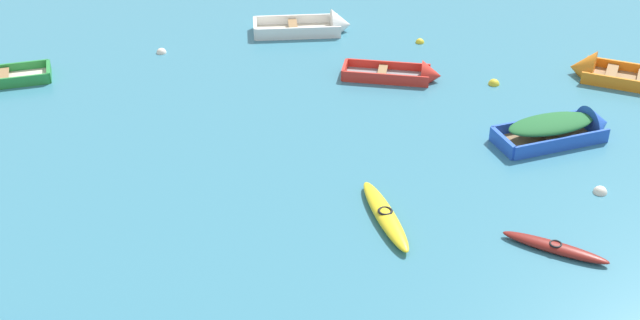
{
  "coord_description": "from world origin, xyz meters",
  "views": [
    {
      "loc": [
        -1.61,
        -4.28,
        14.51
      ],
      "look_at": [
        0.0,
        19.33,
        0.15
      ],
      "focal_mm": 47.28,
      "sensor_mm": 36.0,
      "label": 1
    }
  ],
  "objects_px": {
    "rowboat_white_cluster_outer": "(322,27)",
    "mooring_buoy_outer_edge": "(420,43)",
    "mooring_buoy_midfield": "(600,193)",
    "kayak_yellow_back_row_center": "(385,215)",
    "rowboat_blue_foreground_center": "(568,127)",
    "mooring_buoy_trailing": "(162,53)",
    "rowboat_orange_far_left": "(603,73)",
    "rowboat_red_back_row_right": "(411,75)",
    "kayak_maroon_near_camera": "(555,247)",
    "mooring_buoy_central": "(494,84)"
  },
  "relations": [
    {
      "from": "rowboat_orange_far_left",
      "to": "mooring_buoy_midfield",
      "type": "distance_m",
      "value": 8.58
    },
    {
      "from": "rowboat_white_cluster_outer",
      "to": "mooring_buoy_trailing",
      "type": "distance_m",
      "value": 7.13
    },
    {
      "from": "kayak_maroon_near_camera",
      "to": "mooring_buoy_outer_edge",
      "type": "height_order",
      "value": "kayak_maroon_near_camera"
    },
    {
      "from": "mooring_buoy_midfield",
      "to": "mooring_buoy_central",
      "type": "bearing_deg",
      "value": 100.51
    },
    {
      "from": "rowboat_orange_far_left",
      "to": "mooring_buoy_trailing",
      "type": "distance_m",
      "value": 18.04
    },
    {
      "from": "mooring_buoy_trailing",
      "to": "kayak_yellow_back_row_center",
      "type": "bearing_deg",
      "value": -58.56
    },
    {
      "from": "kayak_maroon_near_camera",
      "to": "kayak_yellow_back_row_center",
      "type": "bearing_deg",
      "value": 158.05
    },
    {
      "from": "rowboat_white_cluster_outer",
      "to": "rowboat_orange_far_left",
      "type": "distance_m",
      "value": 12.09
    },
    {
      "from": "rowboat_white_cluster_outer",
      "to": "mooring_buoy_outer_edge",
      "type": "bearing_deg",
      "value": -19.88
    },
    {
      "from": "rowboat_blue_foreground_center",
      "to": "kayak_maroon_near_camera",
      "type": "bearing_deg",
      "value": -110.6
    },
    {
      "from": "kayak_yellow_back_row_center",
      "to": "rowboat_blue_foreground_center",
      "type": "distance_m",
      "value": 8.3
    },
    {
      "from": "rowboat_blue_foreground_center",
      "to": "mooring_buoy_midfield",
      "type": "height_order",
      "value": "rowboat_blue_foreground_center"
    },
    {
      "from": "kayak_maroon_near_camera",
      "to": "mooring_buoy_midfield",
      "type": "distance_m",
      "value": 3.69
    },
    {
      "from": "rowboat_white_cluster_outer",
      "to": "rowboat_orange_far_left",
      "type": "relative_size",
      "value": 0.89
    },
    {
      "from": "rowboat_orange_far_left",
      "to": "mooring_buoy_central",
      "type": "height_order",
      "value": "rowboat_orange_far_left"
    },
    {
      "from": "kayak_yellow_back_row_center",
      "to": "mooring_buoy_outer_edge",
      "type": "relative_size",
      "value": 10.07
    },
    {
      "from": "kayak_yellow_back_row_center",
      "to": "mooring_buoy_outer_edge",
      "type": "bearing_deg",
      "value": 75.87
    },
    {
      "from": "rowboat_orange_far_left",
      "to": "rowboat_blue_foreground_center",
      "type": "relative_size",
      "value": 1.07
    },
    {
      "from": "kayak_yellow_back_row_center",
      "to": "mooring_buoy_outer_edge",
      "type": "xyz_separation_m",
      "value": [
        3.28,
        13.02,
        -0.17
      ]
    },
    {
      "from": "kayak_maroon_near_camera",
      "to": "kayak_yellow_back_row_center",
      "type": "xyz_separation_m",
      "value": [
        -4.57,
        1.84,
        0.03
      ]
    },
    {
      "from": "kayak_maroon_near_camera",
      "to": "kayak_yellow_back_row_center",
      "type": "relative_size",
      "value": 0.75
    },
    {
      "from": "rowboat_orange_far_left",
      "to": "mooring_buoy_outer_edge",
      "type": "xyz_separation_m",
      "value": [
        -6.63,
        3.97,
        -0.22
      ]
    },
    {
      "from": "kayak_yellow_back_row_center",
      "to": "rowboat_orange_far_left",
      "type": "height_order",
      "value": "rowboat_orange_far_left"
    },
    {
      "from": "rowboat_blue_foreground_center",
      "to": "mooring_buoy_midfield",
      "type": "bearing_deg",
      "value": -90.84
    },
    {
      "from": "mooring_buoy_outer_edge",
      "to": "mooring_buoy_trailing",
      "type": "height_order",
      "value": "mooring_buoy_trailing"
    },
    {
      "from": "rowboat_red_back_row_right",
      "to": "mooring_buoy_midfield",
      "type": "distance_m",
      "value": 9.6
    },
    {
      "from": "rowboat_blue_foreground_center",
      "to": "mooring_buoy_outer_edge",
      "type": "distance_m",
      "value": 9.27
    },
    {
      "from": "rowboat_red_back_row_right",
      "to": "mooring_buoy_midfield",
      "type": "height_order",
      "value": "rowboat_red_back_row_right"
    },
    {
      "from": "mooring_buoy_central",
      "to": "rowboat_blue_foreground_center",
      "type": "bearing_deg",
      "value": -70.68
    },
    {
      "from": "mooring_buoy_outer_edge",
      "to": "mooring_buoy_trailing",
      "type": "xyz_separation_m",
      "value": [
        -11.04,
        -0.33,
        0.0
      ]
    },
    {
      "from": "rowboat_orange_far_left",
      "to": "rowboat_red_back_row_right",
      "type": "relative_size",
      "value": 1.2
    },
    {
      "from": "rowboat_orange_far_left",
      "to": "mooring_buoy_outer_edge",
      "type": "height_order",
      "value": "rowboat_orange_far_left"
    },
    {
      "from": "mooring_buoy_outer_edge",
      "to": "mooring_buoy_trailing",
      "type": "relative_size",
      "value": 0.9
    },
    {
      "from": "rowboat_orange_far_left",
      "to": "rowboat_red_back_row_right",
      "type": "height_order",
      "value": "rowboat_orange_far_left"
    },
    {
      "from": "kayak_maroon_near_camera",
      "to": "mooring_buoy_outer_edge",
      "type": "xyz_separation_m",
      "value": [
        -1.29,
        14.86,
        -0.14
      ]
    },
    {
      "from": "rowboat_white_cluster_outer",
      "to": "kayak_maroon_near_camera",
      "type": "xyz_separation_m",
      "value": [
        5.44,
        -16.36,
        -0.1
      ]
    },
    {
      "from": "mooring_buoy_outer_edge",
      "to": "mooring_buoy_central",
      "type": "distance_m",
      "value": 4.77
    },
    {
      "from": "mooring_buoy_midfield",
      "to": "kayak_yellow_back_row_center",
      "type": "bearing_deg",
      "value": -171.69
    },
    {
      "from": "mooring_buoy_trailing",
      "to": "mooring_buoy_midfield",
      "type": "distance_m",
      "value": 18.76
    },
    {
      "from": "kayak_yellow_back_row_center",
      "to": "mooring_buoy_trailing",
      "type": "xyz_separation_m",
      "value": [
        -7.76,
        12.69,
        -0.17
      ]
    },
    {
      "from": "kayak_maroon_near_camera",
      "to": "rowboat_blue_foreground_center",
      "type": "height_order",
      "value": "rowboat_blue_foreground_center"
    },
    {
      "from": "rowboat_red_back_row_right",
      "to": "mooring_buoy_trailing",
      "type": "bearing_deg",
      "value": 162.04
    },
    {
      "from": "rowboat_red_back_row_right",
      "to": "mooring_buoy_central",
      "type": "bearing_deg",
      "value": -11.57
    },
    {
      "from": "mooring_buoy_outer_edge",
      "to": "rowboat_red_back_row_right",
      "type": "bearing_deg",
      "value": -105.11
    },
    {
      "from": "rowboat_blue_foreground_center",
      "to": "mooring_buoy_outer_edge",
      "type": "height_order",
      "value": "rowboat_blue_foreground_center"
    },
    {
      "from": "kayak_maroon_near_camera",
      "to": "rowboat_orange_far_left",
      "type": "relative_size",
      "value": 0.58
    },
    {
      "from": "rowboat_orange_far_left",
      "to": "mooring_buoy_midfield",
      "type": "bearing_deg",
      "value": -110.45
    },
    {
      "from": "rowboat_orange_far_left",
      "to": "mooring_buoy_central",
      "type": "bearing_deg",
      "value": -176.63
    },
    {
      "from": "rowboat_white_cluster_outer",
      "to": "rowboat_blue_foreground_center",
      "type": "height_order",
      "value": "rowboat_white_cluster_outer"
    },
    {
      "from": "kayak_yellow_back_row_center",
      "to": "mooring_buoy_midfield",
      "type": "distance_m",
      "value": 6.98
    }
  ]
}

